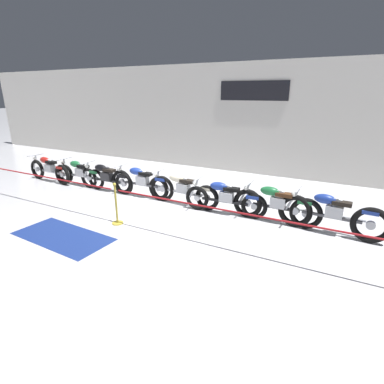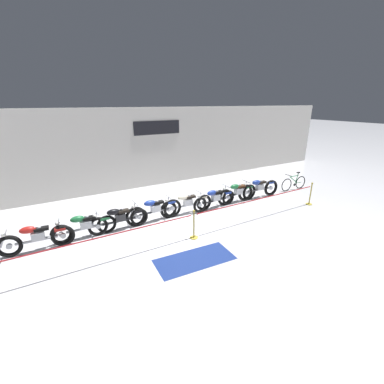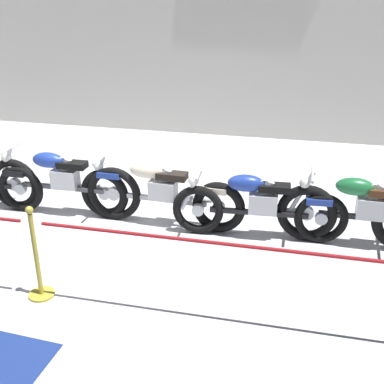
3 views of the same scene
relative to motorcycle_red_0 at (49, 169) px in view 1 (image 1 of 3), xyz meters
name	(u,v)px [view 1 (image 1 of 3)]	position (x,y,z in m)	size (l,w,h in m)	color
ground_plane	(149,207)	(4.70, -0.48, -0.46)	(120.00, 120.00, 0.00)	silver
back_wall	(220,118)	(4.70, 4.64, 1.64)	(28.00, 0.29, 4.20)	silver
motorcycle_red_0	(49,169)	(0.00, 0.00, 0.00)	(2.19, 0.62, 0.94)	black
motorcycle_green_1	(80,173)	(1.42, 0.12, 0.00)	(2.15, 0.62, 0.92)	black
motorcycle_black_2	(105,177)	(2.59, 0.10, 0.00)	(2.19, 0.62, 0.92)	black
motorcycle_blue_3	(141,182)	(3.99, 0.15, 0.03)	(2.32, 0.62, 0.97)	black
motorcycle_cream_4	(182,190)	(5.42, 0.15, 0.00)	(2.36, 0.62, 0.94)	black
motorcycle_blue_5	(224,198)	(6.77, 0.06, 0.00)	(2.26, 0.62, 0.92)	black
motorcycle_green_6	(275,205)	(8.10, 0.12, 0.02)	(2.20, 0.62, 0.96)	black
motorcycle_blue_7	(331,214)	(9.35, 0.05, 0.03)	(2.39, 0.62, 0.98)	black
stanchion_far_left	(71,186)	(3.17, -1.75, 0.30)	(12.33, 0.28, 1.05)	gold
stanchion_mid_left	(117,210)	(4.66, -1.75, -0.10)	(0.28, 0.28, 1.05)	gold
floor_banner	(63,236)	(4.03, -2.87, -0.46)	(2.36, 1.08, 0.01)	navy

